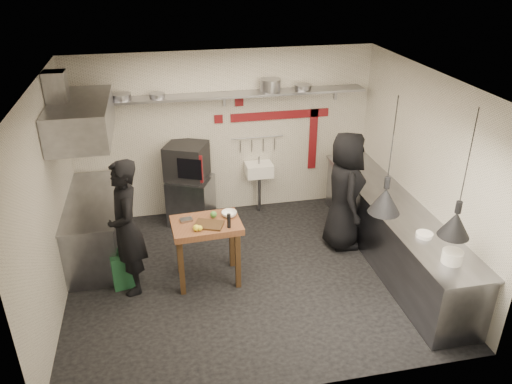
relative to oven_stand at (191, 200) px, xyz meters
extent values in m
plane|color=black|center=(0.65, -1.75, -0.40)|extent=(5.00, 5.00, 0.00)
plane|color=beige|center=(0.65, -1.75, 2.40)|extent=(5.00, 5.00, 0.00)
cube|color=silver|center=(0.65, 0.35, 1.00)|extent=(5.00, 0.04, 2.80)
cube|color=silver|center=(0.65, -3.85, 1.00)|extent=(5.00, 0.04, 2.80)
cube|color=silver|center=(-1.85, -1.75, 1.00)|extent=(0.04, 4.20, 2.80)
cube|color=silver|center=(3.15, -1.75, 1.00)|extent=(0.04, 4.20, 2.80)
cube|color=maroon|center=(1.60, 0.33, 1.28)|extent=(1.70, 0.02, 0.14)
cube|color=maroon|center=(2.20, 0.33, 0.80)|extent=(0.14, 0.02, 1.10)
cube|color=maroon|center=(0.90, 0.33, 1.55)|extent=(0.14, 0.02, 0.14)
cube|color=maroon|center=(0.55, 0.33, 1.28)|extent=(0.14, 0.02, 0.14)
cube|color=gray|center=(0.65, 0.17, 1.72)|extent=(4.60, 0.34, 0.04)
cube|color=gray|center=(-1.25, 0.32, 1.62)|extent=(0.04, 0.06, 0.24)
cube|color=gray|center=(0.65, 0.32, 1.62)|extent=(0.04, 0.06, 0.24)
cube|color=gray|center=(2.55, 0.32, 1.62)|extent=(0.04, 0.06, 0.24)
cylinder|color=gray|center=(-0.94, 0.17, 1.79)|extent=(0.31, 0.31, 0.09)
cylinder|color=gray|center=(-0.40, 0.17, 1.78)|extent=(0.25, 0.25, 0.07)
cylinder|color=gray|center=(1.38, 0.17, 1.84)|extent=(0.36, 0.36, 0.20)
cylinder|color=gray|center=(1.93, 0.17, 1.78)|extent=(0.31, 0.31, 0.08)
cube|color=gray|center=(0.00, 0.00, 0.00)|extent=(0.87, 0.84, 0.80)
cube|color=black|center=(-0.03, 0.06, 0.69)|extent=(0.81, 0.79, 0.58)
cube|color=maroon|center=(-0.03, -0.23, 0.69)|extent=(0.44, 0.22, 0.46)
cube|color=black|center=(-0.01, -0.27, 0.69)|extent=(0.37, 0.18, 0.34)
cube|color=white|center=(1.20, 0.17, 0.38)|extent=(0.46, 0.34, 0.22)
cylinder|color=gray|center=(1.20, 0.17, 0.56)|extent=(0.03, 0.03, 0.14)
cylinder|color=gray|center=(1.20, 0.13, -0.06)|extent=(0.06, 0.06, 0.66)
cylinder|color=gray|center=(1.20, 0.31, 0.92)|extent=(0.90, 0.02, 0.02)
cube|color=gray|center=(2.80, -1.75, 0.05)|extent=(0.70, 3.80, 0.90)
cube|color=gray|center=(2.80, -1.75, 0.52)|extent=(0.76, 3.90, 0.03)
cylinder|color=white|center=(2.77, -3.24, 0.61)|extent=(0.31, 0.31, 0.15)
cylinder|color=white|center=(2.75, -2.64, 0.56)|extent=(0.28, 0.28, 0.05)
cube|color=gray|center=(-1.50, -0.70, 0.05)|extent=(0.70, 1.90, 0.90)
cube|color=gray|center=(-1.50, -0.70, 0.52)|extent=(0.76, 2.00, 0.03)
cube|color=gray|center=(-1.45, -0.70, 1.75)|extent=(0.78, 1.60, 0.50)
cube|color=gray|center=(-1.70, -0.70, 2.15)|extent=(0.28, 0.28, 0.50)
cube|color=#23623A|center=(-1.09, -1.58, -0.15)|extent=(0.36, 0.36, 0.50)
cube|color=#432D19|center=(0.11, -1.79, 0.53)|extent=(0.44, 0.38, 0.02)
cylinder|color=black|center=(0.36, -1.90, 0.62)|extent=(0.05, 0.05, 0.20)
sphere|color=yellow|center=(-0.07, -1.89, 0.56)|extent=(0.11, 0.11, 0.09)
sphere|color=yellow|center=(-0.03, -1.90, 0.56)|extent=(0.09, 0.09, 0.07)
sphere|color=#448835|center=(0.19, -1.59, 0.57)|extent=(0.12, 0.12, 0.09)
cube|color=gray|center=(-0.18, -1.61, 0.54)|extent=(0.18, 0.13, 0.03)
imported|color=white|center=(0.41, -1.60, 0.55)|extent=(0.26, 0.26, 0.07)
imported|color=black|center=(-0.96, -1.69, 0.55)|extent=(0.57, 0.76, 1.89)
imported|color=black|center=(2.24, -1.20, 0.53)|extent=(0.71, 0.98, 1.86)
camera|label=1|loc=(-0.45, -7.52, 3.86)|focal=35.00mm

